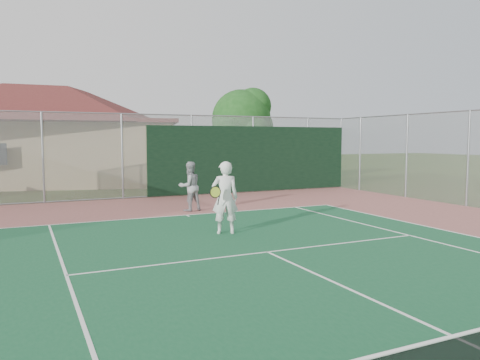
{
  "coord_description": "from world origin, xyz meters",
  "views": [
    {
      "loc": [
        -4.79,
        -2.36,
        2.46
      ],
      "look_at": [
        0.62,
        9.12,
        1.35
      ],
      "focal_mm": 35.0,
      "sensor_mm": 36.0,
      "label": 1
    }
  ],
  "objects_px": {
    "clubhouse": "(50,126)",
    "tree": "(243,121)",
    "player_grey_back": "(190,187)",
    "player_white_front": "(225,198)"
  },
  "relations": [
    {
      "from": "clubhouse",
      "to": "tree",
      "type": "xyz_separation_m",
      "value": [
        9.22,
        -6.02,
        0.19
      ]
    },
    {
      "from": "player_grey_back",
      "to": "clubhouse",
      "type": "bearing_deg",
      "value": -87.45
    },
    {
      "from": "clubhouse",
      "to": "tree",
      "type": "relative_size",
      "value": 3.21
    },
    {
      "from": "player_white_front",
      "to": "tree",
      "type": "bearing_deg",
      "value": -100.63
    },
    {
      "from": "player_white_front",
      "to": "player_grey_back",
      "type": "bearing_deg",
      "value": -79.23
    },
    {
      "from": "clubhouse",
      "to": "player_grey_back",
      "type": "bearing_deg",
      "value": -60.89
    },
    {
      "from": "clubhouse",
      "to": "player_white_front",
      "type": "relative_size",
      "value": 8.86
    },
    {
      "from": "tree",
      "to": "player_white_front",
      "type": "relative_size",
      "value": 2.76
    },
    {
      "from": "tree",
      "to": "clubhouse",
      "type": "bearing_deg",
      "value": 146.87
    },
    {
      "from": "tree",
      "to": "player_white_front",
      "type": "distance_m",
      "value": 13.27
    }
  ]
}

